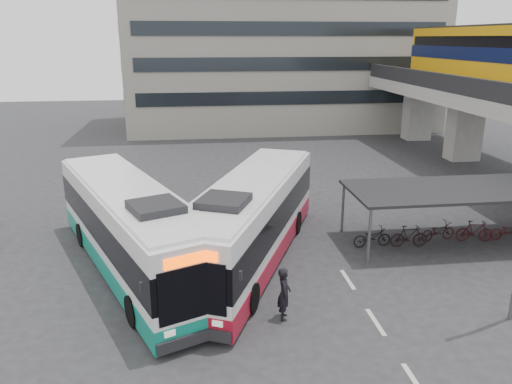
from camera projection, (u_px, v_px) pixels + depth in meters
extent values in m
plane|color=#28282B|center=(283.00, 284.00, 18.74)|extent=(120.00, 120.00, 0.00)
cube|color=gray|center=(464.00, 129.00, 37.20)|extent=(2.20, 1.60, 4.60)
cube|color=gray|center=(418.00, 114.00, 44.78)|extent=(2.20, 1.60, 4.60)
cube|color=black|center=(466.00, 86.00, 29.95)|extent=(0.35, 32.00, 1.10)
cube|color=orange|center=(497.00, 57.00, 32.91)|extent=(2.90, 20.00, 3.90)
cube|color=#091135|center=(498.00, 54.00, 32.85)|extent=(2.98, 20.02, 0.90)
cube|color=black|center=(499.00, 42.00, 32.61)|extent=(2.96, 19.20, 0.70)
cube|color=black|center=(501.00, 26.00, 32.33)|extent=(2.70, 19.60, 0.25)
cylinder|color=#595B60|center=(343.00, 208.00, 23.39)|extent=(0.12, 0.12, 2.40)
cylinder|color=#595B60|center=(369.00, 237.00, 19.98)|extent=(0.12, 0.12, 2.40)
cube|color=black|center=(462.00, 189.00, 21.90)|extent=(10.00, 4.00, 0.12)
imported|color=black|center=(372.00, 236.00, 22.00)|extent=(1.71, 0.60, 0.90)
imported|color=black|center=(406.00, 234.00, 22.19)|extent=(1.66, 0.47, 1.00)
imported|color=black|center=(440.00, 233.00, 22.40)|extent=(1.72, 0.60, 0.90)
imported|color=black|center=(473.00, 230.00, 22.58)|extent=(1.66, 0.47, 1.00)
imported|color=#350C0F|center=(506.00, 230.00, 22.79)|extent=(1.71, 0.60, 0.90)
cube|color=beige|center=(415.00, 382.00, 13.37)|extent=(0.15, 1.60, 0.01)
cube|color=beige|center=(376.00, 322.00, 16.21)|extent=(0.15, 1.60, 0.01)
cube|color=beige|center=(348.00, 279.00, 19.05)|extent=(0.15, 1.60, 0.01)
cube|color=white|center=(250.00, 217.00, 20.24)|extent=(7.34, 12.40, 2.84)
cube|color=maroon|center=(250.00, 247.00, 20.63)|extent=(7.39, 12.45, 0.77)
cube|color=black|center=(250.00, 214.00, 20.21)|extent=(7.40, 12.44, 1.19)
cube|color=#FC4600|center=(188.00, 254.00, 14.25)|extent=(1.72, 0.81, 0.31)
cube|color=black|center=(224.00, 201.00, 16.92)|extent=(2.10, 2.14, 0.29)
cylinder|color=black|center=(183.00, 288.00, 17.34)|extent=(0.69, 1.07, 1.03)
cylinder|color=black|center=(296.00, 222.00, 23.50)|extent=(0.69, 1.07, 1.03)
cube|color=white|center=(131.00, 225.00, 19.36)|extent=(7.30, 12.46, 2.85)
cube|color=#0D7964|center=(133.00, 256.00, 19.76)|extent=(7.36, 12.51, 0.78)
cube|color=black|center=(131.00, 222.00, 19.33)|extent=(7.37, 12.50, 1.19)
cube|color=#FC4600|center=(195.00, 258.00, 13.94)|extent=(1.73, 0.80, 0.31)
cube|color=black|center=(156.00, 207.00, 16.32)|extent=(2.11, 2.14, 0.29)
cylinder|color=black|center=(133.00, 311.00, 15.90)|extent=(0.69, 1.07, 1.04)
cylinder|color=black|center=(137.00, 224.00, 23.23)|extent=(0.69, 1.07, 1.04)
imported|color=black|center=(284.00, 293.00, 16.18)|extent=(0.52, 0.71, 1.80)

